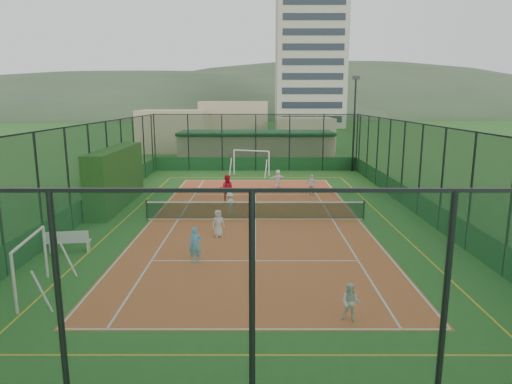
# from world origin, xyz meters

# --- Properties ---
(ground) EXTENTS (300.00, 300.00, 0.00)m
(ground) POSITION_xyz_m (0.00, 0.00, 0.00)
(ground) COLOR #235B1F
(ground) RESTS_ON ground
(court_slab) EXTENTS (11.17, 23.97, 0.01)m
(court_slab) POSITION_xyz_m (0.00, 0.00, 0.01)
(court_slab) COLOR #BC5C29
(court_slab) RESTS_ON ground
(tennis_net) EXTENTS (11.67, 0.12, 1.06)m
(tennis_net) POSITION_xyz_m (0.00, 0.00, 0.53)
(tennis_net) COLOR black
(tennis_net) RESTS_ON ground
(perimeter_fence) EXTENTS (18.12, 34.12, 5.00)m
(perimeter_fence) POSITION_xyz_m (0.00, 0.00, 2.50)
(perimeter_fence) COLOR black
(perimeter_fence) RESTS_ON ground
(floodlight_ne) EXTENTS (0.60, 0.26, 8.25)m
(floodlight_ne) POSITION_xyz_m (8.60, 16.60, 4.12)
(floodlight_ne) COLOR black
(floodlight_ne) RESTS_ON ground
(clubhouse) EXTENTS (15.20, 7.20, 3.15)m
(clubhouse) POSITION_xyz_m (0.00, 22.00, 1.57)
(clubhouse) COLOR tan
(clubhouse) RESTS_ON ground
(apartment_tower) EXTENTS (15.00, 12.00, 30.00)m
(apartment_tower) POSITION_xyz_m (12.00, 82.00, 15.00)
(apartment_tower) COLOR beige
(apartment_tower) RESTS_ON ground
(distant_hills) EXTENTS (200.00, 60.00, 24.00)m
(distant_hills) POSITION_xyz_m (0.00, 150.00, 0.00)
(distant_hills) COLOR #384C33
(distant_hills) RESTS_ON ground
(hedge_left) EXTENTS (1.19, 7.94, 3.47)m
(hedge_left) POSITION_xyz_m (-8.30, 3.16, 1.74)
(hedge_left) COLOR black
(hedge_left) RESTS_ON ground
(white_bench) EXTENTS (1.76, 0.71, 0.96)m
(white_bench) POSITION_xyz_m (-7.80, -5.26, 0.48)
(white_bench) COLOR white
(white_bench) RESTS_ON ground
(futsal_goal_near) EXTENTS (3.03, 1.22, 1.90)m
(futsal_goal_near) POSITION_xyz_m (-7.29, -9.52, 0.95)
(futsal_goal_near) COLOR white
(futsal_goal_near) RESTS_ON ground
(futsal_goal_far) EXTENTS (3.34, 1.92, 2.07)m
(futsal_goal_far) POSITION_xyz_m (-0.37, 14.39, 1.04)
(futsal_goal_far) COLOR white
(futsal_goal_far) RESTS_ON ground
(child_near_left) EXTENTS (0.74, 0.64, 1.27)m
(child_near_left) POSITION_xyz_m (-1.72, -3.12, 0.65)
(child_near_left) COLOR silver
(child_near_left) RESTS_ON court_slab
(child_near_mid) EXTENTS (0.52, 0.35, 1.41)m
(child_near_mid) POSITION_xyz_m (-2.33, -6.55, 0.72)
(child_near_mid) COLOR #50A6E4
(child_near_mid) RESTS_ON court_slab
(child_near_right) EXTENTS (0.68, 0.61, 1.15)m
(child_near_right) POSITION_xyz_m (2.77, -11.41, 0.59)
(child_near_right) COLOR white
(child_near_right) RESTS_ON court_slab
(child_far_left) EXTENTS (0.89, 0.83, 1.21)m
(child_far_left) POSITION_xyz_m (-1.42, 1.20, 0.61)
(child_far_left) COLOR white
(child_far_left) RESTS_ON court_slab
(child_far_right) EXTENTS (0.87, 0.70, 1.38)m
(child_far_right) POSITION_xyz_m (3.75, 6.25, 0.70)
(child_far_right) COLOR silver
(child_far_right) RESTS_ON court_slab
(child_far_back) EXTENTS (1.25, 0.90, 1.30)m
(child_far_back) POSITION_xyz_m (1.61, 8.90, 0.66)
(child_far_back) COLOR white
(child_far_back) RESTS_ON court_slab
(coach) EXTENTS (0.94, 0.78, 1.78)m
(coach) POSITION_xyz_m (-1.76, 3.77, 0.90)
(coach) COLOR #B01222
(coach) RESTS_ON court_slab
(tennis_balls) EXTENTS (3.88, 0.66, 0.07)m
(tennis_balls) POSITION_xyz_m (1.24, 1.88, 0.04)
(tennis_balls) COLOR #CCE033
(tennis_balls) RESTS_ON court_slab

